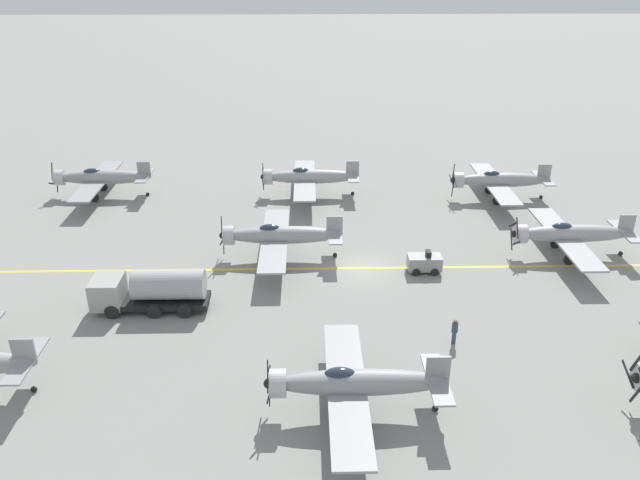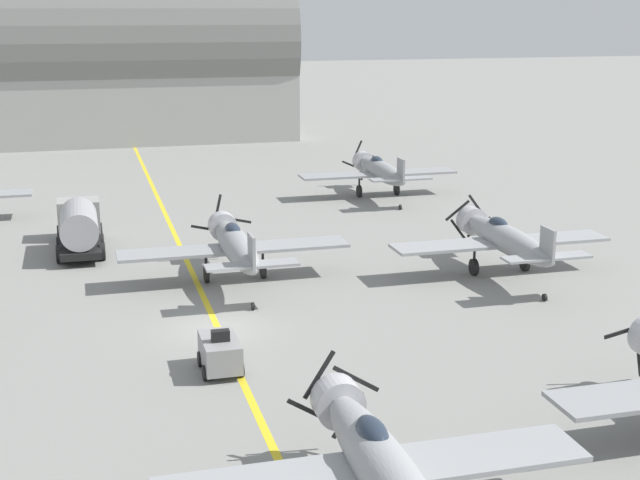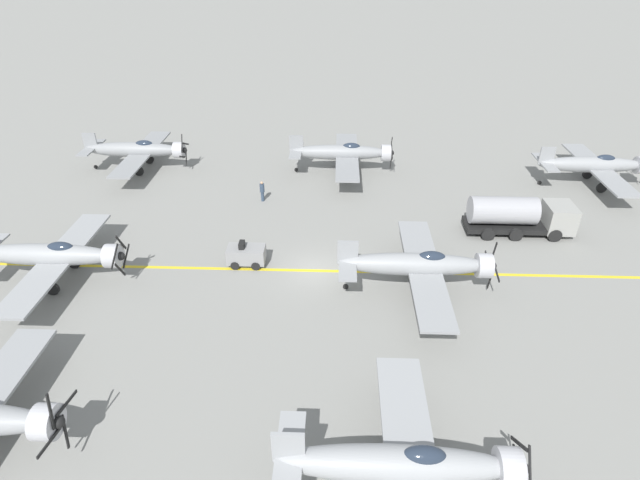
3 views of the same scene
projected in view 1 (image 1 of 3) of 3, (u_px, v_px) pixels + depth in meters
name	position (u px, v px, depth m)	size (l,w,h in m)	color
ground_plane	(362.00, 268.00, 49.56)	(400.00, 400.00, 0.00)	gray
taxiway_stripe	(362.00, 268.00, 49.56)	(0.30, 160.00, 0.01)	yellow
airplane_far_right	(100.00, 178.00, 62.85)	(12.00, 9.98, 3.68)	gray
airplane_near_center	(570.00, 234.00, 50.63)	(12.00, 9.98, 3.65)	#95989A
airplane_mid_left	(353.00, 383.00, 33.42)	(12.00, 9.98, 3.65)	gray
airplane_near_right	(498.00, 180.00, 62.13)	(12.00, 9.98, 3.78)	gray
airplane_mid_center	(279.00, 235.00, 50.36)	(12.00, 9.98, 3.77)	#919497
airplane_mid_right	(308.00, 177.00, 63.04)	(12.00, 9.98, 3.65)	#96999B
fuel_tanker	(150.00, 290.00, 43.41)	(2.68, 8.00, 2.98)	black
tow_tractor	(424.00, 262.00, 48.73)	(1.57, 2.60, 1.79)	gray
ground_crew_walking	(455.00, 330.00, 39.81)	(0.40, 0.40, 1.83)	#334256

